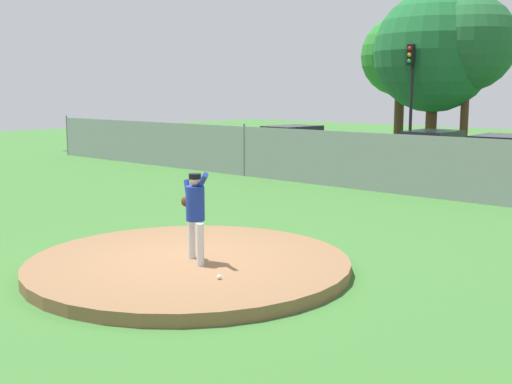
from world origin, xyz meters
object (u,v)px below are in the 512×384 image
object	(u,v)px
pitcher_youth	(195,208)
parked_car_teal	(501,161)
traffic_cone_orange	(279,153)
parked_car_red	(292,145)
parked_car_white	(431,155)
baseball	(219,277)
traffic_light_near	(411,83)

from	to	relation	value
pitcher_youth	parked_car_teal	distance (m)	14.33
pitcher_youth	parked_car_teal	bearing A→B (deg)	90.89
parked_car_teal	traffic_cone_orange	distance (m)	10.85
parked_car_red	traffic_cone_orange	world-z (taller)	parked_car_red
parked_car_teal	traffic_cone_orange	xyz separation A→B (m)	(-10.77, 1.24, -0.53)
parked_car_white	traffic_cone_orange	distance (m)	8.12
baseball	parked_car_red	world-z (taller)	parked_car_red
pitcher_youth	baseball	xyz separation A→B (m)	(1.04, -0.47, -0.91)
traffic_cone_orange	traffic_light_near	world-z (taller)	traffic_light_near
pitcher_youth	traffic_light_near	size ratio (longest dim) A/B	0.31
pitcher_youth	traffic_light_near	xyz separation A→B (m)	(-6.03, 18.66, 2.34)
pitcher_youth	traffic_cone_orange	distance (m)	19.08
parked_car_red	parked_car_teal	world-z (taller)	parked_car_teal
parked_car_white	traffic_light_near	world-z (taller)	traffic_light_near
parked_car_teal	traffic_cone_orange	world-z (taller)	parked_car_teal
traffic_cone_orange	traffic_light_near	xyz separation A→B (m)	(4.96, 3.09, 3.24)
pitcher_youth	parked_car_red	world-z (taller)	pitcher_youth
parked_car_red	baseball	bearing A→B (deg)	-55.12
parked_car_white	parked_car_teal	bearing A→B (deg)	-7.45
pitcher_youth	parked_car_red	bearing A→B (deg)	122.93
parked_car_white	traffic_light_near	size ratio (longest dim) A/B	0.83
parked_car_red	traffic_light_near	bearing A→B (deg)	50.87
pitcher_youth	traffic_light_near	distance (m)	19.75
pitcher_youth	traffic_light_near	world-z (taller)	traffic_light_near
baseball	traffic_cone_orange	xyz separation A→B (m)	(-12.03, 16.04, 0.01)
pitcher_youth	parked_car_white	distance (m)	14.97
parked_car_red	parked_car_white	bearing A→B (deg)	1.43
parked_car_white	parked_car_red	bearing A→B (deg)	-178.57
parked_car_red	pitcher_youth	bearing A→B (deg)	-57.07
pitcher_youth	parked_car_red	distance (m)	17.30
pitcher_youth	baseball	distance (m)	1.46
parked_car_white	baseball	bearing A→B (deg)	-75.28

